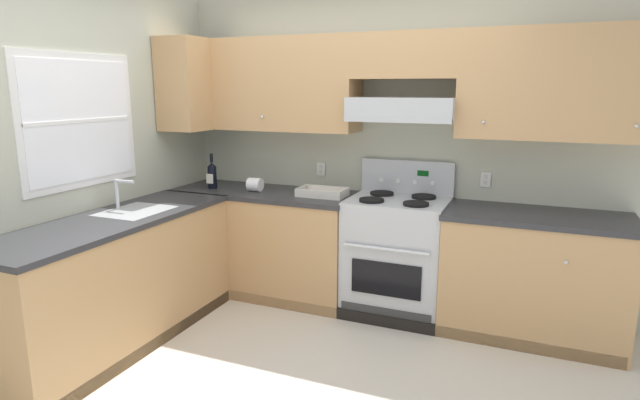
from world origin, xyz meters
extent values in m
plane|color=beige|center=(0.00, 0.00, 0.00)|extent=(7.04, 7.04, 0.00)
cube|color=#B7BAA3|center=(0.46, 1.62, 1.27)|extent=(4.68, 0.12, 2.55)
cube|color=tan|center=(-0.73, 1.38, 1.80)|extent=(1.50, 0.34, 0.76)
cube|color=tan|center=(1.49, 1.38, 1.80)|extent=(1.33, 0.34, 0.76)
cube|color=tan|center=(0.42, 1.38, 2.01)|extent=(0.80, 0.34, 0.34)
cube|color=#B7BABC|center=(0.42, 1.34, 1.62)|extent=(0.80, 0.46, 0.17)
cube|color=#B7BABC|center=(0.42, 1.12, 1.54)|extent=(0.80, 0.03, 0.04)
sphere|color=silver|center=(-0.73, 1.20, 1.54)|extent=(0.02, 0.02, 0.02)
sphere|color=silver|center=(1.02, 1.20, 1.54)|extent=(0.02, 0.02, 0.02)
sphere|color=silver|center=(1.95, 1.20, 1.54)|extent=(0.02, 0.02, 0.02)
cube|color=silver|center=(-0.35, 1.55, 1.08)|extent=(0.08, 0.01, 0.12)
cube|color=silver|center=(-0.35, 1.54, 1.10)|extent=(0.03, 0.00, 0.03)
cube|color=silver|center=(-0.35, 1.54, 1.06)|extent=(0.03, 0.00, 0.03)
cube|color=silver|center=(1.03, 1.55, 1.08)|extent=(0.08, 0.01, 0.12)
cube|color=silver|center=(1.03, 1.54, 1.10)|extent=(0.03, 0.00, 0.03)
cube|color=silver|center=(1.03, 1.54, 1.06)|extent=(0.03, 0.00, 0.03)
cube|color=#B7BAA3|center=(-1.62, 0.10, 1.27)|extent=(0.12, 4.00, 2.55)
cube|color=white|center=(-1.57, 0.10, 1.55)|extent=(0.04, 1.00, 0.92)
cube|color=white|center=(-1.55, 0.10, 1.55)|extent=(0.01, 0.90, 0.82)
cube|color=white|center=(-1.54, 0.10, 1.55)|extent=(0.01, 0.90, 0.02)
cube|color=tan|center=(-1.38, 1.20, 1.80)|extent=(0.34, 0.64, 0.76)
cube|color=tan|center=(-0.75, 1.25, 0.44)|extent=(1.57, 0.61, 0.87)
cube|color=#2D2D30|center=(-0.75, 1.25, 0.89)|extent=(1.59, 0.63, 0.04)
cube|color=tan|center=(1.43, 1.25, 0.44)|extent=(1.24, 0.61, 0.87)
cube|color=#2D2D30|center=(1.43, 1.25, 0.89)|extent=(1.27, 0.63, 0.04)
cube|color=black|center=(0.26, 0.97, 0.04)|extent=(3.54, 0.06, 0.09)
sphere|color=silver|center=(-1.06, 0.93, 0.68)|extent=(0.03, 0.03, 0.03)
sphere|color=silver|center=(1.61, 0.93, 0.68)|extent=(0.03, 0.03, 0.03)
cube|color=tan|center=(-1.25, 0.00, 0.44)|extent=(0.61, 1.89, 0.87)
cube|color=#2D2D30|center=(-1.25, 0.00, 0.89)|extent=(0.63, 1.91, 0.04)
cube|color=black|center=(-0.97, 0.00, 0.04)|extent=(0.06, 1.85, 0.09)
cube|color=#999B9E|center=(-1.25, 0.23, 0.91)|extent=(0.40, 0.48, 0.01)
cube|color=#28282B|center=(-1.25, 0.23, 0.84)|extent=(0.34, 0.42, 0.14)
cylinder|color=silver|center=(-1.41, 0.23, 1.02)|extent=(0.03, 0.03, 0.22)
cylinder|color=silver|center=(-1.33, 0.23, 1.12)|extent=(0.16, 0.02, 0.02)
cube|color=#B7BABC|center=(0.42, 1.25, 0.46)|extent=(0.76, 0.58, 0.91)
cube|color=black|center=(0.42, 0.95, 0.38)|extent=(0.53, 0.01, 0.26)
cylinder|color=silver|center=(0.42, 0.93, 0.62)|extent=(0.65, 0.02, 0.02)
cube|color=#333333|center=(0.42, 0.96, 0.10)|extent=(0.70, 0.01, 0.11)
cube|color=#B7BABC|center=(0.42, 1.25, 0.92)|extent=(0.76, 0.58, 0.02)
cube|color=#B7BABC|center=(0.42, 1.52, 1.05)|extent=(0.76, 0.04, 0.29)
cube|color=#053F0C|center=(0.55, 1.50, 1.10)|extent=(0.09, 0.01, 0.04)
cylinder|color=black|center=(0.25, 1.11, 0.94)|extent=(0.19, 0.19, 0.02)
cylinder|color=black|center=(0.25, 1.11, 0.93)|extent=(0.07, 0.07, 0.01)
cylinder|color=black|center=(0.59, 1.11, 0.94)|extent=(0.19, 0.19, 0.02)
cylinder|color=black|center=(0.59, 1.11, 0.93)|extent=(0.07, 0.07, 0.01)
cylinder|color=black|center=(0.25, 1.39, 0.94)|extent=(0.19, 0.19, 0.02)
cylinder|color=black|center=(0.25, 1.39, 0.93)|extent=(0.07, 0.07, 0.01)
cylinder|color=black|center=(0.59, 1.39, 0.94)|extent=(0.19, 0.19, 0.02)
cylinder|color=black|center=(0.59, 1.39, 0.93)|extent=(0.07, 0.07, 0.01)
cylinder|color=white|center=(0.21, 1.50, 1.03)|extent=(0.04, 0.02, 0.04)
cylinder|color=white|center=(0.35, 1.50, 1.03)|extent=(0.04, 0.02, 0.04)
cylinder|color=white|center=(0.49, 1.50, 1.03)|extent=(0.04, 0.02, 0.04)
cylinder|color=white|center=(0.63, 1.50, 1.03)|extent=(0.04, 0.02, 0.04)
cylinder|color=black|center=(-1.22, 1.17, 1.01)|extent=(0.08, 0.08, 0.19)
cone|color=black|center=(-1.22, 1.17, 1.12)|extent=(0.08, 0.08, 0.04)
cylinder|color=black|center=(-1.22, 1.17, 1.18)|extent=(0.03, 0.03, 0.08)
cylinder|color=black|center=(-1.22, 1.17, 1.21)|extent=(0.03, 0.03, 0.02)
cube|color=silver|center=(-1.22, 1.13, 1.00)|extent=(0.07, 0.00, 0.08)
cube|color=beige|center=(-0.20, 1.23, 0.92)|extent=(0.31, 0.18, 0.02)
cube|color=beige|center=(-0.20, 1.12, 0.94)|extent=(0.39, 0.01, 0.07)
cube|color=beige|center=(-0.20, 1.34, 0.94)|extent=(0.39, 0.01, 0.07)
cube|color=beige|center=(-0.39, 1.23, 0.94)|extent=(0.01, 0.20, 0.07)
cube|color=beige|center=(-0.02, 1.23, 0.94)|extent=(0.01, 0.20, 0.07)
cylinder|color=white|center=(-0.81, 1.20, 0.97)|extent=(0.11, 0.11, 0.11)
cylinder|color=#9E7A51|center=(-0.87, 1.20, 0.97)|extent=(0.01, 0.04, 0.04)
camera|label=1|loc=(1.40, -2.63, 1.78)|focal=29.44mm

